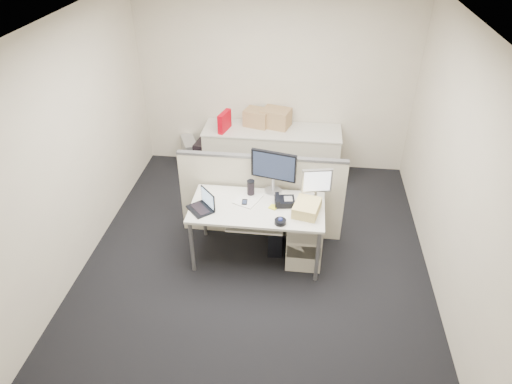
# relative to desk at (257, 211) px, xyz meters

# --- Properties ---
(floor) EXTENTS (4.00, 4.50, 0.01)m
(floor) POSITION_rel_desk_xyz_m (0.00, 0.00, -0.67)
(floor) COLOR black
(floor) RESTS_ON ground
(ceiling) EXTENTS (4.00, 4.50, 0.01)m
(ceiling) POSITION_rel_desk_xyz_m (0.00, 0.00, 2.04)
(ceiling) COLOR white
(ceiling) RESTS_ON ground
(wall_back) EXTENTS (4.00, 0.02, 2.70)m
(wall_back) POSITION_rel_desk_xyz_m (0.00, 2.25, 0.69)
(wall_back) COLOR beige
(wall_back) RESTS_ON ground
(wall_front) EXTENTS (4.00, 0.02, 2.70)m
(wall_front) POSITION_rel_desk_xyz_m (0.00, -2.25, 0.69)
(wall_front) COLOR beige
(wall_front) RESTS_ON ground
(wall_left) EXTENTS (0.02, 4.50, 2.70)m
(wall_left) POSITION_rel_desk_xyz_m (-2.00, 0.00, 0.69)
(wall_left) COLOR beige
(wall_left) RESTS_ON ground
(wall_right) EXTENTS (0.02, 4.50, 2.70)m
(wall_right) POSITION_rel_desk_xyz_m (2.00, 0.00, 0.69)
(wall_right) COLOR beige
(wall_right) RESTS_ON ground
(desk) EXTENTS (1.50, 0.75, 0.73)m
(desk) POSITION_rel_desk_xyz_m (0.00, 0.00, 0.00)
(desk) COLOR silver
(desk) RESTS_ON floor
(keyboard_tray) EXTENTS (0.62, 0.32, 0.02)m
(keyboard_tray) POSITION_rel_desk_xyz_m (0.00, -0.18, -0.04)
(keyboard_tray) COLOR silver
(keyboard_tray) RESTS_ON desk
(drawer_pedestal) EXTENTS (0.40, 0.55, 0.65)m
(drawer_pedestal) POSITION_rel_desk_xyz_m (0.55, 0.05, -0.34)
(drawer_pedestal) COLOR #AEA693
(drawer_pedestal) RESTS_ON floor
(cubicle_partition) EXTENTS (2.00, 0.06, 1.10)m
(cubicle_partition) POSITION_rel_desk_xyz_m (0.00, 0.45, -0.11)
(cubicle_partition) COLOR beige
(cubicle_partition) RESTS_ON floor
(back_counter) EXTENTS (2.00, 0.60, 0.72)m
(back_counter) POSITION_rel_desk_xyz_m (0.00, 1.93, -0.30)
(back_counter) COLOR #AEA693
(back_counter) RESTS_ON floor
(monitor_main) EXTENTS (0.56, 0.32, 0.53)m
(monitor_main) POSITION_rel_desk_xyz_m (0.15, 0.32, 0.33)
(monitor_main) COLOR black
(monitor_main) RESTS_ON desk
(monitor_small) EXTENTS (0.36, 0.23, 0.41)m
(monitor_small) POSITION_rel_desk_xyz_m (0.64, 0.18, 0.27)
(monitor_small) COLOR #B7B7BC
(monitor_small) RESTS_ON desk
(laptop) EXTENTS (0.35, 0.36, 0.21)m
(laptop) POSITION_rel_desk_xyz_m (-0.62, -0.14, 0.17)
(laptop) COLOR black
(laptop) RESTS_ON desk
(trackball) EXTENTS (0.13, 0.13, 0.05)m
(trackball) POSITION_rel_desk_xyz_m (0.28, -0.28, 0.09)
(trackball) COLOR black
(trackball) RESTS_ON desk
(desk_phone) EXTENTS (0.24, 0.21, 0.07)m
(desk_phone) POSITION_rel_desk_xyz_m (0.30, 0.08, 0.10)
(desk_phone) COLOR black
(desk_phone) RESTS_ON desk
(paper_stack) EXTENTS (0.34, 0.38, 0.01)m
(paper_stack) POSITION_rel_desk_xyz_m (-0.12, 0.12, 0.07)
(paper_stack) COLOR silver
(paper_stack) RESTS_ON desk
(sticky_pad) EXTENTS (0.11, 0.11, 0.01)m
(sticky_pad) POSITION_rel_desk_xyz_m (0.18, 0.00, 0.07)
(sticky_pad) COLOR yellow
(sticky_pad) RESTS_ON desk
(travel_mug) EXTENTS (0.09, 0.09, 0.18)m
(travel_mug) POSITION_rel_desk_xyz_m (-0.10, 0.22, 0.16)
(travel_mug) COLOR black
(travel_mug) RESTS_ON desk
(banana) EXTENTS (0.16, 0.12, 0.04)m
(banana) POSITION_rel_desk_xyz_m (0.28, 0.10, 0.08)
(banana) COLOR yellow
(banana) RESTS_ON desk
(cellphone) EXTENTS (0.07, 0.12, 0.02)m
(cellphone) POSITION_rel_desk_xyz_m (-0.15, 0.05, 0.07)
(cellphone) COLOR black
(cellphone) RESTS_ON desk
(manila_folders) EXTENTS (0.33, 0.38, 0.13)m
(manila_folders) POSITION_rel_desk_xyz_m (0.55, -0.05, 0.13)
(manila_folders) COLOR tan
(manila_folders) RESTS_ON desk
(keyboard) EXTENTS (0.47, 0.31, 0.02)m
(keyboard) POSITION_rel_desk_xyz_m (-0.05, -0.14, -0.02)
(keyboard) COLOR black
(keyboard) RESTS_ON keyboard_tray
(pc_tower_desk) EXTENTS (0.19, 0.43, 0.39)m
(pc_tower_desk) POSITION_rel_desk_xyz_m (0.20, 0.20, -0.47)
(pc_tower_desk) COLOR black
(pc_tower_desk) RESTS_ON floor
(pc_tower_spare_dark) EXTENTS (0.28, 0.52, 0.46)m
(pc_tower_spare_dark) POSITION_rel_desk_xyz_m (-1.05, 2.03, -0.43)
(pc_tower_spare_dark) COLOR black
(pc_tower_spare_dark) RESTS_ON floor
(pc_tower_spare_silver) EXTENTS (0.37, 0.51, 0.44)m
(pc_tower_spare_silver) POSITION_rel_desk_xyz_m (-1.30, 2.03, -0.44)
(pc_tower_spare_silver) COLOR #B7B7BC
(pc_tower_spare_silver) RESTS_ON floor
(cardboard_box_left) EXTENTS (0.42, 0.36, 0.27)m
(cardboard_box_left) POSITION_rel_desk_xyz_m (-0.24, 2.05, 0.19)
(cardboard_box_left) COLOR #A57B4D
(cardboard_box_left) RESTS_ON back_counter
(cardboard_box_right) EXTENTS (0.47, 0.41, 0.29)m
(cardboard_box_right) POSITION_rel_desk_xyz_m (0.05, 2.05, 0.20)
(cardboard_box_right) COLOR #A57B4D
(cardboard_box_right) RESTS_ON back_counter
(red_binder) EXTENTS (0.15, 0.33, 0.30)m
(red_binder) POSITION_rel_desk_xyz_m (-0.69, 1.83, 0.21)
(red_binder) COLOR #BA0010
(red_binder) RESTS_ON back_counter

